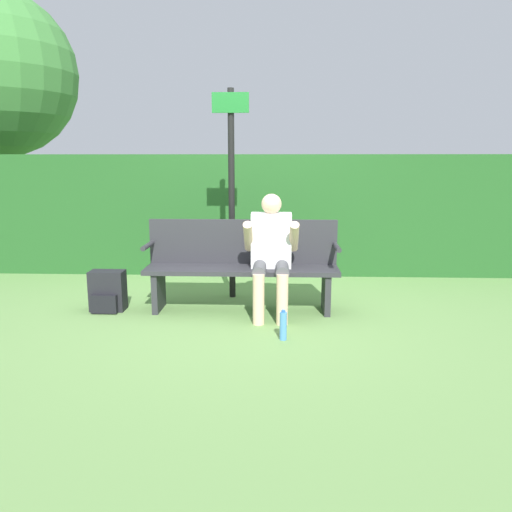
{
  "coord_description": "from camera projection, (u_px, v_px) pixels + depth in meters",
  "views": [
    {
      "loc": [
        0.35,
        -4.95,
        1.54
      ],
      "look_at": [
        0.15,
        -0.1,
        0.59
      ],
      "focal_mm": 35.0,
      "sensor_mm": 36.0,
      "label": 1
    }
  ],
  "objects": [
    {
      "name": "hedge_back",
      "position": [
        251.0,
        215.0,
        6.74
      ],
      "size": [
        12.0,
        0.43,
        1.6
      ],
      "color": "#235623",
      "rests_on": "ground"
    },
    {
      "name": "backpack",
      "position": [
        107.0,
        292.0,
        5.12
      ],
      "size": [
        0.35,
        0.27,
        0.41
      ],
      "color": "black",
      "rests_on": "ground"
    },
    {
      "name": "person_seated",
      "position": [
        271.0,
        249.0,
        4.95
      ],
      "size": [
        0.54,
        0.64,
        1.2
      ],
      "color": "silver",
      "rests_on": "ground"
    },
    {
      "name": "signpost",
      "position": [
        231.0,
        183.0,
        5.42
      ],
      "size": [
        0.39,
        0.09,
        2.27
      ],
      "color": "black",
      "rests_on": "ground"
    },
    {
      "name": "water_bottle",
      "position": [
        283.0,
        326.0,
        4.3
      ],
      "size": [
        0.06,
        0.06,
        0.27
      ],
      "color": "#4C8CCC",
      "rests_on": "ground"
    },
    {
      "name": "park_bench",
      "position": [
        242.0,
        264.0,
        5.14
      ],
      "size": [
        1.97,
        0.44,
        0.92
      ],
      "color": "#2D2D33",
      "rests_on": "ground"
    },
    {
      "name": "parked_car",
      "position": [
        413.0,
        185.0,
        16.98
      ],
      "size": [
        4.66,
        2.88,
        1.41
      ],
      "rotation": [
        0.0,
        0.0,
        -0.29
      ],
      "color": "maroon",
      "rests_on": "ground"
    },
    {
      "name": "ground_plane",
      "position": [
        242.0,
        310.0,
        5.16
      ],
      "size": [
        40.0,
        40.0,
        0.0
      ],
      "primitive_type": "plane",
      "color": "#668E4C"
    }
  ]
}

